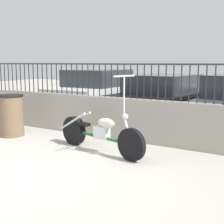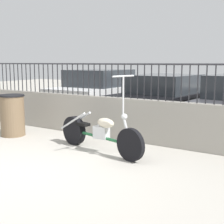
% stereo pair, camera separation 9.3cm
% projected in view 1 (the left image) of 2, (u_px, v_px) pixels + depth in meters
% --- Properties ---
extents(ground_plane, '(40.00, 40.00, 0.00)m').
position_uv_depth(ground_plane, '(29.00, 171.00, 4.96)').
color(ground_plane, '#ADA89E').
extents(low_wall, '(8.14, 0.18, 0.94)m').
position_uv_depth(low_wall, '(114.00, 118.00, 7.08)').
color(low_wall, '#9E998E').
rests_on(low_wall, ground_plane).
extents(fence_railing, '(8.14, 0.04, 0.76)m').
position_uv_depth(fence_railing, '(114.00, 75.00, 6.93)').
color(fence_railing, '#2D2D33').
rests_on(fence_railing, low_wall).
extents(motorcycle_green, '(2.22, 0.74, 1.50)m').
position_uv_depth(motorcycle_green, '(96.00, 132.00, 6.07)').
color(motorcycle_green, black).
rests_on(motorcycle_green, ground_plane).
extents(trash_bin, '(0.58, 0.58, 0.97)m').
position_uv_depth(trash_bin, '(11.00, 115.00, 7.29)').
color(trash_bin, brown).
rests_on(trash_bin, ground_plane).
extents(car_white, '(1.89, 4.25, 1.47)m').
position_uv_depth(car_white, '(100.00, 91.00, 10.69)').
color(car_white, black).
rests_on(car_white, ground_plane).
extents(car_black, '(2.23, 4.30, 1.36)m').
position_uv_depth(car_black, '(165.00, 97.00, 9.33)').
color(car_black, black).
rests_on(car_black, ground_plane).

